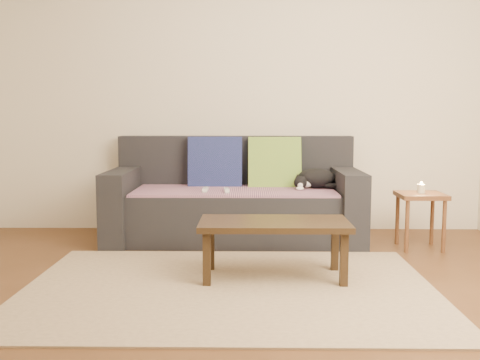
% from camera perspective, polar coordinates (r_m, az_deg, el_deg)
% --- Properties ---
extents(ground, '(4.50, 4.50, 0.00)m').
position_cam_1_polar(ground, '(3.35, -1.21, -11.77)').
color(ground, brown).
rests_on(ground, ground).
extents(back_wall, '(4.50, 0.04, 2.60)m').
position_cam_1_polar(back_wall, '(5.18, -0.42, 9.28)').
color(back_wall, beige).
rests_on(back_wall, ground).
extents(sofa, '(2.10, 0.94, 0.87)m').
position_cam_1_polar(sofa, '(4.81, -0.53, -2.35)').
color(sofa, '#232328').
rests_on(sofa, ground).
extents(throw_blanket, '(1.66, 0.74, 0.02)m').
position_cam_1_polar(throw_blanket, '(4.70, -0.56, -1.07)').
color(throw_blanket, '#4D2D54').
rests_on(throw_blanket, sofa).
extents(cushion_navy, '(0.47, 0.18, 0.48)m').
position_cam_1_polar(cushion_navy, '(4.94, -2.53, 1.64)').
color(cushion_navy, '#101E45').
rests_on(cushion_navy, throw_blanket).
extents(cushion_green, '(0.46, 0.24, 0.48)m').
position_cam_1_polar(cushion_green, '(4.94, 3.53, 1.63)').
color(cushion_green, '#0D5636').
rests_on(cushion_green, throw_blanket).
extents(cat, '(0.39, 0.29, 0.17)m').
position_cam_1_polar(cat, '(4.80, 7.61, 0.14)').
color(cat, black).
rests_on(cat, throw_blanket).
extents(wii_remote_a, '(0.04, 0.15, 0.03)m').
position_cam_1_polar(wii_remote_a, '(4.57, -3.54, -0.98)').
color(wii_remote_a, white).
rests_on(wii_remote_a, throw_blanket).
extents(wii_remote_b, '(0.05, 0.15, 0.03)m').
position_cam_1_polar(wii_remote_b, '(4.52, -1.38, -1.06)').
color(wii_remote_b, white).
rests_on(wii_remote_b, throw_blanket).
extents(side_table, '(0.36, 0.36, 0.44)m').
position_cam_1_polar(side_table, '(4.67, 17.88, -2.23)').
color(side_table, brown).
rests_on(side_table, ground).
extents(candle, '(0.06, 0.06, 0.09)m').
position_cam_1_polar(candle, '(4.65, 17.93, -0.82)').
color(candle, beige).
rests_on(candle, side_table).
extents(rug, '(2.50, 1.80, 0.01)m').
position_cam_1_polar(rug, '(3.49, -1.11, -10.90)').
color(rug, tan).
rests_on(rug, ground).
extents(coffee_table, '(0.96, 0.48, 0.38)m').
position_cam_1_polar(coffee_table, '(3.62, 3.48, -4.91)').
color(coffee_table, '#332313').
rests_on(coffee_table, rug).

